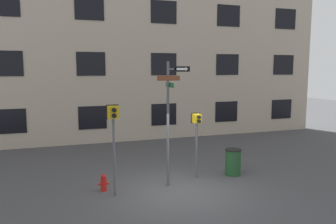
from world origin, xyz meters
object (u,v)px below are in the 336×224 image
Objects in this scene: street_sign_pole at (170,113)px; pedestrian_signal_right at (197,128)px; fire_hydrant at (104,183)px; pedestrian_signal_left at (113,125)px; trash_bin at (233,162)px.

street_sign_pole reaches higher than pedestrian_signal_right.
pedestrian_signal_right is 4.21× the size of fire_hydrant.
street_sign_pole is 7.43× the size of fire_hydrant.
fire_hydrant is at bearing 175.34° from street_sign_pole.
pedestrian_signal_left is 1.20× the size of pedestrian_signal_right.
pedestrian_signal_right is 1.99m from trash_bin.
pedestrian_signal_right is (1.20, 0.48, -0.66)m from street_sign_pole.
pedestrian_signal_left is at bearing -61.02° from fire_hydrant.
pedestrian_signal_right is at bearing 14.52° from pedestrian_signal_left.
trash_bin is (1.46, -0.13, -1.36)m from pedestrian_signal_right.
pedestrian_signal_right is at bearing 174.89° from trash_bin.
fire_hydrant is at bearing -175.01° from pedestrian_signal_right.
pedestrian_signal_left is at bearing -165.48° from pedestrian_signal_right.
street_sign_pole is at bearing -158.08° from pedestrian_signal_right.
fire_hydrant is 4.90m from trash_bin.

